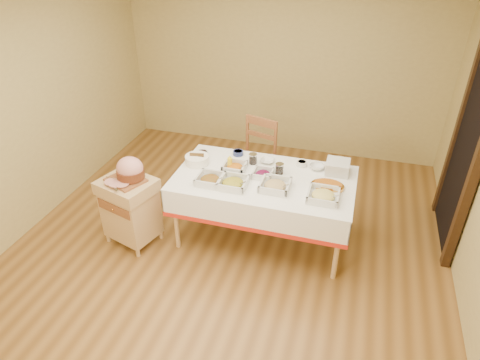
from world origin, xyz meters
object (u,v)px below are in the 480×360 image
(ham_on_board, at_px, (129,171))
(preserve_jar_right, at_px, (279,169))
(dining_table, at_px, (264,191))
(plate_stack, at_px, (338,167))
(dining_chair, at_px, (254,160))
(preserve_jar_left, at_px, (253,159))
(brass_platter, at_px, (328,185))
(butcher_cart, at_px, (130,207))
(mustard_bottle, at_px, (230,163))
(bread_basket, at_px, (197,160))

(ham_on_board, height_order, preserve_jar_right, ham_on_board)
(dining_table, xyz_separation_m, plate_stack, (0.70, 0.32, 0.23))
(dining_table, relative_size, dining_chair, 1.80)
(preserve_jar_left, distance_m, brass_platter, 0.86)
(butcher_cart, height_order, mustard_bottle, mustard_bottle)
(butcher_cart, height_order, bread_basket, bread_basket)
(bread_basket, xyz_separation_m, brass_platter, (1.40, -0.08, -0.03))
(dining_chair, relative_size, preserve_jar_right, 9.04)
(preserve_jar_left, bearing_deg, preserve_jar_right, -21.56)
(preserve_jar_left, xyz_separation_m, brass_platter, (0.82, -0.25, -0.03))
(dining_chair, relative_size, preserve_jar_left, 8.94)
(dining_table, height_order, plate_stack, plate_stack)
(ham_on_board, distance_m, preserve_jar_right, 1.51)
(butcher_cart, relative_size, brass_platter, 2.32)
(plate_stack, bearing_deg, bread_basket, -170.73)
(bread_basket, bearing_deg, preserve_jar_right, 3.17)
(bread_basket, bearing_deg, brass_platter, -3.14)
(preserve_jar_right, xyz_separation_m, brass_platter, (0.51, -0.13, -0.03))
(preserve_jar_left, relative_size, mustard_bottle, 0.71)
(butcher_cart, distance_m, bread_basket, 0.86)
(ham_on_board, relative_size, preserve_jar_left, 3.41)
(butcher_cart, height_order, plate_stack, plate_stack)
(ham_on_board, height_order, mustard_bottle, ham_on_board)
(ham_on_board, distance_m, brass_platter, 1.97)
(dining_chair, distance_m, preserve_jar_left, 0.59)
(preserve_jar_left, distance_m, bread_basket, 0.60)
(butcher_cart, bearing_deg, dining_chair, 49.56)
(dining_table, xyz_separation_m, dining_chair, (-0.30, 0.75, -0.08))
(dining_table, distance_m, bread_basket, 0.79)
(dining_chair, height_order, bread_basket, dining_chair)
(butcher_cart, bearing_deg, dining_table, 18.79)
(preserve_jar_right, bearing_deg, ham_on_board, -158.78)
(butcher_cart, height_order, dining_chair, dining_chair)
(ham_on_board, height_order, bread_basket, ham_on_board)
(dining_chair, distance_m, mustard_bottle, 0.75)
(preserve_jar_right, xyz_separation_m, plate_stack, (0.57, 0.19, 0.01))
(preserve_jar_right, bearing_deg, mustard_bottle, -173.85)
(ham_on_board, relative_size, brass_platter, 1.19)
(plate_stack, bearing_deg, preserve_jar_left, -175.87)
(ham_on_board, bearing_deg, butcher_cart, -141.86)
(brass_platter, bearing_deg, dining_table, -179.73)
(preserve_jar_right, xyz_separation_m, mustard_bottle, (-0.52, -0.06, 0.02))
(dining_chair, bearing_deg, dining_table, -68.34)
(butcher_cart, distance_m, preserve_jar_left, 1.39)
(dining_chair, bearing_deg, mustard_bottle, -97.58)
(dining_chair, relative_size, plate_stack, 4.29)
(dining_chair, distance_m, preserve_jar_right, 0.81)
(mustard_bottle, distance_m, bread_basket, 0.37)
(preserve_jar_right, relative_size, mustard_bottle, 0.70)
(dining_chair, height_order, plate_stack, dining_chair)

